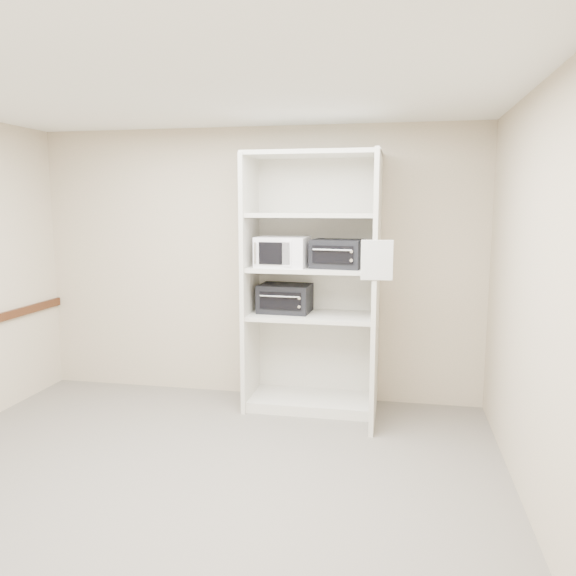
% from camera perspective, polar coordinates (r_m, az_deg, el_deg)
% --- Properties ---
extents(floor, '(4.50, 4.00, 0.01)m').
position_cam_1_polar(floor, '(4.21, -10.26, -19.19)').
color(floor, slate).
rests_on(floor, ground).
extents(ceiling, '(4.50, 4.00, 0.01)m').
position_cam_1_polar(ceiling, '(3.81, -11.39, 19.74)').
color(ceiling, white).
extents(wall_back, '(4.50, 0.02, 2.70)m').
position_cam_1_polar(wall_back, '(5.67, -3.27, 2.43)').
color(wall_back, '#C9B099').
rests_on(wall_back, ground).
extents(wall_right, '(0.02, 4.00, 2.70)m').
position_cam_1_polar(wall_right, '(3.61, 24.54, -1.77)').
color(wall_right, '#C9B099').
rests_on(wall_right, ground).
extents(shelving_unit, '(1.24, 0.92, 2.42)m').
position_cam_1_polar(shelving_unit, '(5.28, 2.97, -0.41)').
color(shelving_unit, beige).
rests_on(shelving_unit, floor).
extents(microwave, '(0.49, 0.38, 0.28)m').
position_cam_1_polar(microwave, '(5.23, -0.56, 3.70)').
color(microwave, white).
rests_on(microwave, shelving_unit).
extents(toaster_oven_upper, '(0.50, 0.40, 0.26)m').
position_cam_1_polar(toaster_oven_upper, '(5.16, 5.04, 3.49)').
color(toaster_oven_upper, black).
rests_on(toaster_oven_upper, shelving_unit).
extents(toaster_oven_lower, '(0.50, 0.39, 0.27)m').
position_cam_1_polar(toaster_oven_lower, '(5.39, -0.29, -1.04)').
color(toaster_oven_lower, black).
rests_on(toaster_oven_lower, shelving_unit).
extents(paper_sign, '(0.25, 0.03, 0.32)m').
position_cam_1_polar(paper_sign, '(4.56, 9.02, 2.81)').
color(paper_sign, white).
rests_on(paper_sign, shelving_unit).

